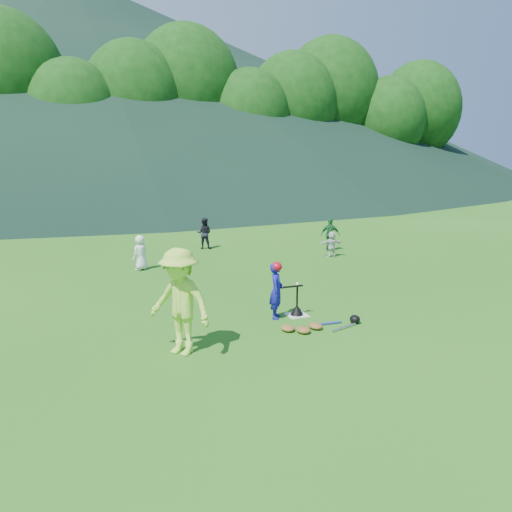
{
  "coord_description": "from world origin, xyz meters",
  "views": [
    {
      "loc": [
        -4.88,
        -9.7,
        3.62
      ],
      "look_at": [
        0.0,
        2.5,
        0.9
      ],
      "focal_mm": 35.0,
      "sensor_mm": 36.0,
      "label": 1
    }
  ],
  "objects": [
    {
      "name": "batter_gear",
      "position": [
        -0.48,
        0.02,
        1.14
      ],
      "size": [
        0.73,
        0.26,
        0.62
      ],
      "color": "#B50C18",
      "rests_on": "ground"
    },
    {
      "name": "batting_tee",
      "position": [
        0.0,
        0.0,
        0.13
      ],
      "size": [
        0.3,
        0.3,
        0.68
      ],
      "color": "black",
      "rests_on": "home_plate"
    },
    {
      "name": "equipment_pile",
      "position": [
        -0.03,
        -0.95,
        0.07
      ],
      "size": [
        1.8,
        0.62,
        0.19
      ],
      "color": "olive",
      "rests_on": "ground"
    },
    {
      "name": "fielder_d",
      "position": [
        4.05,
        5.41,
        0.46
      ],
      "size": [
        0.87,
        0.33,
        0.92
      ],
      "primitive_type": "imported",
      "rotation": [
        0.0,
        0.0,
        3.07
      ],
      "color": "silver",
      "rests_on": "ground"
    },
    {
      "name": "fielder_a",
      "position": [
        -2.55,
        5.89,
        0.55
      ],
      "size": [
        0.64,
        0.59,
        1.1
      ],
      "primitive_type": "imported",
      "rotation": [
        0.0,
        0.0,
        3.72
      ],
      "color": "white",
      "rests_on": "ground"
    },
    {
      "name": "baseball",
      "position": [
        0.0,
        0.0,
        0.74
      ],
      "size": [
        0.08,
        0.08,
        0.08
      ],
      "primitive_type": "sphere",
      "color": "white",
      "rests_on": "batting_tee"
    },
    {
      "name": "outfield_fence",
      "position": [
        0.0,
        28.0,
        0.7
      ],
      "size": [
        70.07,
        0.08,
        1.33
      ],
      "color": "gray",
      "rests_on": "ground"
    },
    {
      "name": "tree_line",
      "position": [
        0.2,
        33.83,
        8.21
      ],
      "size": [
        70.04,
        11.4,
        14.82
      ],
      "color": "#382314",
      "rests_on": "ground"
    },
    {
      "name": "ground",
      "position": [
        0.0,
        0.0,
        0.0
      ],
      "size": [
        120.0,
        120.0,
        0.0
      ],
      "primitive_type": "plane",
      "color": "#286116",
      "rests_on": "ground"
    },
    {
      "name": "home_plate",
      "position": [
        0.0,
        0.0,
        0.01
      ],
      "size": [
        0.45,
        0.45,
        0.02
      ],
      "primitive_type": "cube",
      "color": "silver",
      "rests_on": "ground"
    },
    {
      "name": "adult_coach",
      "position": [
        -2.95,
        -1.17,
        0.99
      ],
      "size": [
        1.37,
        1.45,
        1.97
      ],
      "primitive_type": "imported",
      "rotation": [
        0.0,
        0.0,
        -0.89
      ],
      "color": "#ADE443",
      "rests_on": "ground"
    },
    {
      "name": "fielder_c",
      "position": [
        4.6,
        6.46,
        0.61
      ],
      "size": [
        0.75,
        0.64,
        1.21
      ],
      "primitive_type": "imported",
      "rotation": [
        0.0,
        0.0,
        2.55
      ],
      "color": "#1B5C2C",
      "rests_on": "ground"
    },
    {
      "name": "distant_hills",
      "position": [
        -7.63,
        81.81,
        14.98
      ],
      "size": [
        155.0,
        140.0,
        32.0
      ],
      "color": "black",
      "rests_on": "ground"
    },
    {
      "name": "fielder_b",
      "position": [
        0.3,
        8.59,
        0.6
      ],
      "size": [
        0.73,
        0.67,
        1.2
      ],
      "primitive_type": "imported",
      "rotation": [
        0.0,
        0.0,
        2.66
      ],
      "color": "black",
      "rests_on": "ground"
    },
    {
      "name": "batter_child",
      "position": [
        -0.5,
        0.02,
        0.63
      ],
      "size": [
        0.49,
        0.55,
        1.26
      ],
      "primitive_type": "imported",
      "rotation": [
        0.0,
        0.0,
        1.04
      ],
      "color": "#171699",
      "rests_on": "ground"
    }
  ]
}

